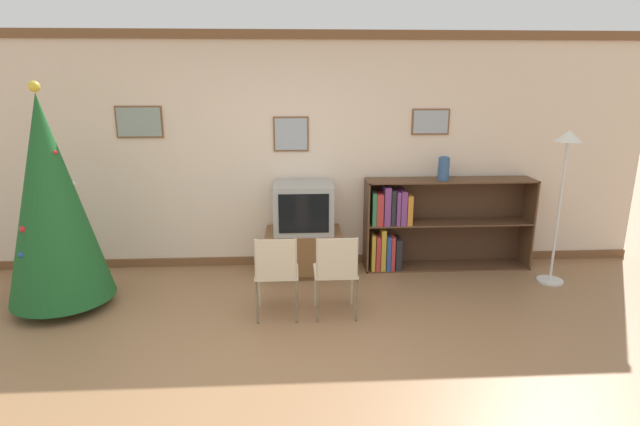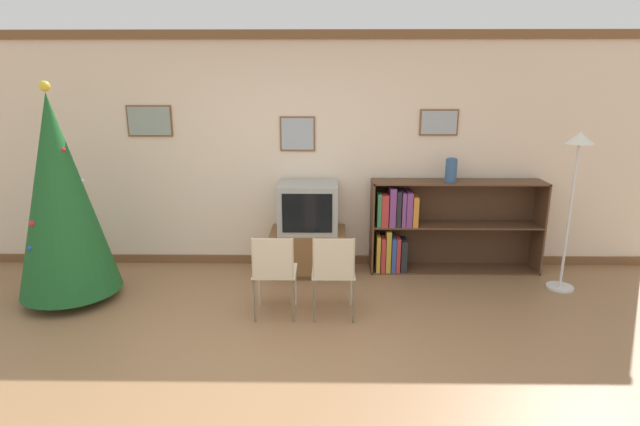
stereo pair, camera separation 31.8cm
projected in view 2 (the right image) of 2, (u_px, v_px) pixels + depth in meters
ground_plane at (272, 377)px, 3.79m from camera, size 24.00×24.00×0.00m
wall_back at (292, 153)px, 5.80m from camera, size 8.50×0.11×2.70m
christmas_tree at (60, 196)px, 4.85m from camera, size 0.97×0.97×2.17m
tv_console at (308, 251)px, 5.76m from camera, size 0.86×0.54×0.51m
television at (308, 207)px, 5.62m from camera, size 0.66×0.53×0.55m
folding_chair_left at (274, 271)px, 4.60m from camera, size 0.40×0.40×0.82m
folding_chair_right at (333, 271)px, 4.60m from camera, size 0.40×0.40×0.82m
bookshelf at (426, 226)px, 5.77m from camera, size 1.95×0.36×1.07m
vase at (451, 170)px, 5.55m from camera, size 0.13×0.13×0.27m
standing_lamp at (576, 170)px, 5.04m from camera, size 0.28×0.28×1.68m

